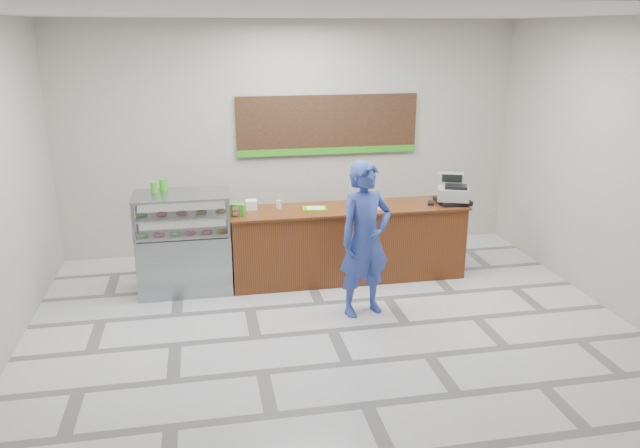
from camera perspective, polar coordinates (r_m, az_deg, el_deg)
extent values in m
plane|color=silver|center=(7.34, 1.15, -9.72)|extent=(7.00, 7.00, 0.00)
plane|color=#B5B0A7|center=(9.62, -2.57, 7.82)|extent=(7.00, 0.00, 7.00)
plane|color=silver|center=(6.54, 1.34, 18.75)|extent=(7.00, 7.00, 0.00)
cube|color=#663012|center=(8.65, 2.58, -1.83)|extent=(3.20, 0.70, 1.00)
cube|color=#663012|center=(8.50, 2.63, 1.45)|extent=(3.26, 0.76, 0.03)
cube|color=gray|center=(8.47, -12.22, -3.37)|extent=(1.20, 0.70, 0.80)
cube|color=white|center=(8.27, -12.51, 0.85)|extent=(1.20, 0.70, 0.50)
cube|color=gray|center=(8.20, -12.63, 2.62)|extent=(1.22, 0.72, 0.03)
cube|color=silver|center=(8.33, -12.41, -0.67)|extent=(1.14, 0.64, 0.02)
cube|color=silver|center=(8.26, -12.51, 0.91)|extent=(1.14, 0.64, 0.02)
torus|color=#88D87C|center=(8.26, -15.89, -0.85)|extent=(0.15, 0.15, 0.05)
torus|color=#CE5E83|center=(8.24, -14.51, -0.77)|extent=(0.15, 0.15, 0.05)
torus|color=#88D87C|center=(8.23, -13.13, -0.70)|extent=(0.15, 0.15, 0.05)
torus|color=#CE5E83|center=(8.22, -11.74, -0.62)|extent=(0.15, 0.15, 0.05)
torus|color=#CE5E83|center=(8.22, -10.34, -0.54)|extent=(0.15, 0.15, 0.05)
torus|color=olive|center=(8.23, -8.95, -0.46)|extent=(0.15, 0.15, 0.05)
torus|color=#88D87C|center=(8.33, -15.95, 1.03)|extent=(0.15, 0.15, 0.05)
torus|color=#CE5E83|center=(8.31, -14.24, 1.13)|extent=(0.15, 0.15, 0.05)
torus|color=#CE5E83|center=(8.30, -12.52, 1.23)|extent=(0.15, 0.15, 0.05)
torus|color=olive|center=(8.30, -10.80, 1.33)|extent=(0.15, 0.15, 0.05)
torus|color=olive|center=(8.30, -9.07, 1.43)|extent=(0.15, 0.15, 0.05)
cube|color=black|center=(9.65, 0.72, 9.06)|extent=(2.80, 0.05, 0.90)
cube|color=green|center=(9.68, 0.75, 6.70)|extent=(2.80, 0.02, 0.10)
cube|color=black|center=(8.87, 12.02, 2.08)|extent=(0.42, 0.42, 0.06)
cube|color=gray|center=(8.84, 12.07, 2.81)|extent=(0.55, 0.57, 0.17)
cube|color=black|center=(8.74, 12.33, 3.34)|extent=(0.35, 0.30, 0.04)
cube|color=gray|center=(8.92, 11.83, 4.06)|extent=(0.37, 0.23, 0.17)
cube|color=black|center=(8.86, 11.98, 4.11)|extent=(0.26, 0.11, 0.11)
cube|color=black|center=(8.75, 10.09, 1.90)|extent=(0.12, 0.17, 0.04)
cube|color=#4FCB00|center=(8.39, -0.53, 1.42)|extent=(0.35, 0.28, 0.02)
cube|color=white|center=(8.39, -0.41, 1.49)|extent=(0.25, 0.19, 0.00)
cube|color=white|center=(8.42, -6.32, 1.76)|extent=(0.15, 0.15, 0.13)
cylinder|color=silver|center=(8.43, -3.79, 1.79)|extent=(0.07, 0.07, 0.11)
cube|color=green|center=(8.16, -7.49, 1.32)|extent=(0.20, 0.17, 0.15)
cylinder|color=#CE5E83|center=(8.46, 5.24, 1.44)|extent=(0.17, 0.17, 0.00)
cylinder|color=green|center=(8.33, -14.94, 3.26)|extent=(0.09, 0.09, 0.13)
cylinder|color=green|center=(8.39, -14.14, 3.52)|extent=(0.10, 0.10, 0.16)
imported|color=#2F46A2|center=(7.45, 4.15, -1.39)|extent=(0.80, 0.64, 1.90)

